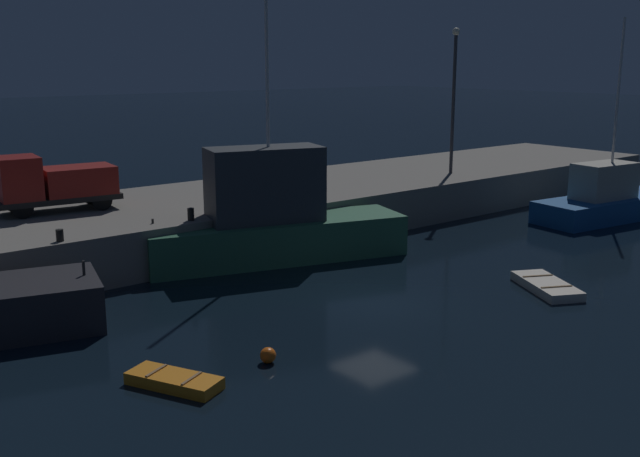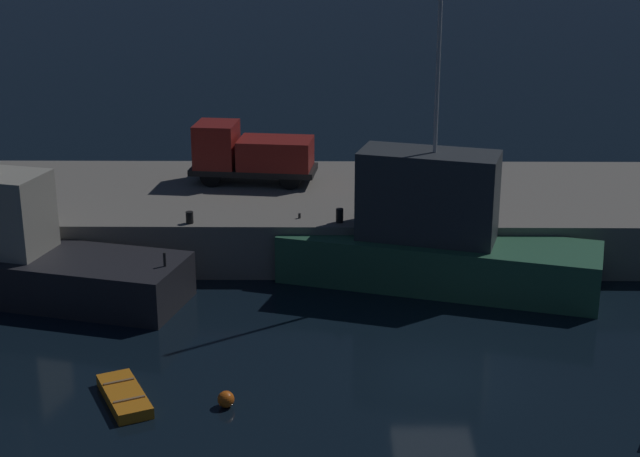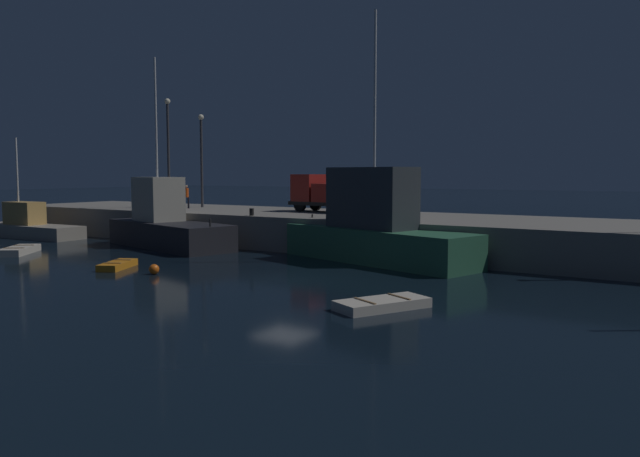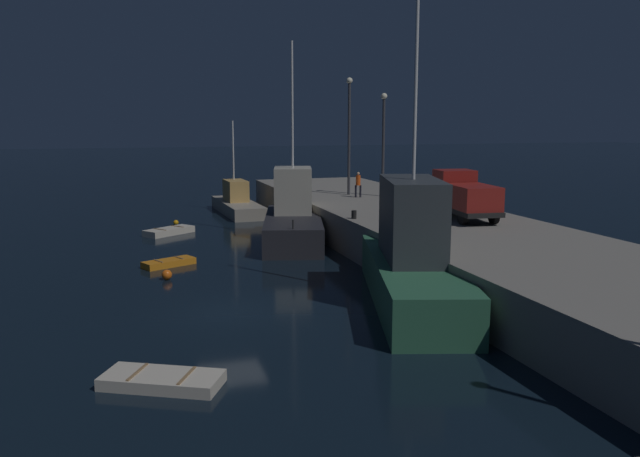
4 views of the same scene
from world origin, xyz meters
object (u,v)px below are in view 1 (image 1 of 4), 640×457
(fishing_boat_blue, at_px, (272,221))
(mooring_buoy_near, at_px, (268,355))
(bollard_west, at_px, (60,235))
(bollard_east, at_px, (191,214))
(fishing_trawler_red, at_px, (616,200))
(utility_truck, at_px, (53,183))
(bollard_central, at_px, (241,205))
(dinghy_orange_near, at_px, (547,286))
(lamp_post_central, at_px, (454,90))
(dinghy_red_small, at_px, (174,381))

(fishing_boat_blue, height_order, mooring_buoy_near, fishing_boat_blue)
(bollard_west, xyz_separation_m, bollard_east, (5.62, 0.16, 0.04))
(fishing_trawler_red, xyz_separation_m, utility_truck, (-27.64, 11.21, 2.37))
(utility_truck, distance_m, bollard_west, 6.05)
(fishing_trawler_red, bearing_deg, bollard_central, 164.25)
(dinghy_orange_near, height_order, lamp_post_central, lamp_post_central)
(dinghy_orange_near, relative_size, dinghy_red_small, 1.27)
(bollard_west, bearing_deg, dinghy_red_small, -93.48)
(fishing_boat_blue, relative_size, bollard_west, 29.20)
(dinghy_orange_near, height_order, bollard_west, bollard_west)
(mooring_buoy_near, bearing_deg, fishing_boat_blue, 54.13)
(dinghy_orange_near, height_order, mooring_buoy_near, mooring_buoy_near)
(bollard_west, bearing_deg, fishing_trawler_red, -10.66)
(fishing_trawler_red, relative_size, bollard_central, 18.68)
(lamp_post_central, height_order, bollard_east, lamp_post_central)
(mooring_buoy_near, bearing_deg, dinghy_orange_near, -4.49)
(mooring_buoy_near, bearing_deg, bollard_west, 102.88)
(bollard_central, bearing_deg, fishing_trawler_red, -15.75)
(dinghy_orange_near, height_order, utility_truck, utility_truck)
(dinghy_orange_near, relative_size, mooring_buoy_near, 7.52)
(mooring_buoy_near, bearing_deg, bollard_east, 72.32)
(fishing_boat_blue, xyz_separation_m, dinghy_orange_near, (5.70, -10.34, -1.61))
(fishing_trawler_red, height_order, dinghy_red_small, fishing_trawler_red)
(bollard_west, height_order, bollard_central, bollard_central)
(dinghy_red_small, xyz_separation_m, lamp_post_central, (24.90, 12.11, 6.81))
(fishing_boat_blue, bearing_deg, lamp_post_central, 11.30)
(dinghy_red_small, bearing_deg, utility_truck, 81.09)
(fishing_trawler_red, bearing_deg, bollard_east, 166.55)
(dinghy_red_small, height_order, utility_truck, utility_truck)
(mooring_buoy_near, height_order, bollard_central, bollard_central)
(bollard_west, distance_m, bollard_east, 5.62)
(utility_truck, bearing_deg, fishing_boat_blue, -41.75)
(dinghy_orange_near, bearing_deg, fishing_trawler_red, 20.89)
(dinghy_orange_near, bearing_deg, bollard_west, 142.99)
(fishing_boat_blue, height_order, utility_truck, fishing_boat_blue)
(fishing_boat_blue, distance_m, bollard_east, 3.66)
(dinghy_orange_near, distance_m, mooring_buoy_near, 12.51)
(utility_truck, bearing_deg, mooring_buoy_near, -88.23)
(dinghy_red_small, distance_m, bollard_west, 10.13)
(fishing_trawler_red, xyz_separation_m, bollard_west, (-29.48, 5.55, 1.32))
(fishing_boat_blue, distance_m, mooring_buoy_near, 11.65)
(lamp_post_central, height_order, bollard_central, lamp_post_central)
(lamp_post_central, distance_m, bollard_central, 16.74)
(dinghy_orange_near, xyz_separation_m, lamp_post_central, (9.51, 13.38, 6.81))
(bollard_central, bearing_deg, bollard_east, -174.34)
(mooring_buoy_near, height_order, bollard_west, bollard_west)
(lamp_post_central, bearing_deg, utility_truck, 171.30)
(dinghy_red_small, bearing_deg, bollard_central, 49.18)
(fishing_trawler_red, height_order, dinghy_orange_near, fishing_trawler_red)
(fishing_boat_blue, bearing_deg, utility_truck, 138.25)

